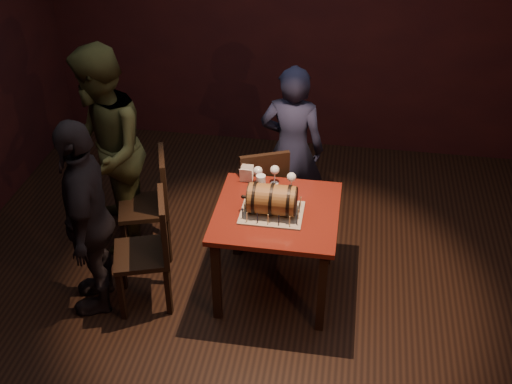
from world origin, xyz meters
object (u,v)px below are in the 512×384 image
person_back (292,149)px  chair_left_front (152,246)px  chair_left_rear (153,199)px  wine_glass_mid (275,171)px  chair_back (261,191)px  person_left_front (88,218)px  wine_glass_right (291,178)px  wine_glass_left (258,172)px  pub_table (277,223)px  barrel_cake (272,199)px  person_left_rear (104,152)px  pint_of_ale (261,184)px

person_back → chair_left_front: bearing=57.6°
chair_left_rear → chair_left_front: bearing=-73.9°
wine_glass_mid → chair_back: 0.43m
chair_back → person_left_front: person_left_front is taller
chair_left_front → person_back: person_back is taller
wine_glass_mid → wine_glass_right: bearing=-30.7°
wine_glass_left → wine_glass_right: bearing=-10.0°
chair_back → pub_table: bearing=-70.4°
wine_glass_left → wine_glass_right: size_ratio=1.00×
person_left_front → wine_glass_mid: bearing=104.1°
wine_glass_right → person_back: size_ratio=0.11×
chair_left_rear → barrel_cake: bearing=-19.2°
chair_back → person_left_rear: (-1.25, -0.16, 0.35)m
chair_left_front → person_back: (0.89, 1.19, 0.23)m
barrel_cake → person_left_front: person_left_front is taller
pint_of_ale → person_left_front: (-1.16, -0.56, -0.04)m
wine_glass_left → chair_left_front: (-0.69, -0.59, -0.35)m
wine_glass_left → chair_left_rear: (-0.86, -0.01, -0.35)m
chair_left_front → chair_left_rear: bearing=106.1°
pub_table → chair_left_front: 0.93m
person_left_front → person_back: bearing=118.5°
wine_glass_left → person_left_rear: bearing=175.8°
pint_of_ale → person_left_front: person_left_front is taller
pub_table → chair_left_front: bearing=-162.8°
chair_back → person_left_rear: bearing=-172.7°
wine_glass_left → wine_glass_mid: size_ratio=1.00×
pub_table → wine_glass_mid: 0.43m
person_left_front → barrel_cake: bearing=88.0°
pub_table → person_left_rear: person_left_rear is taller
barrel_cake → chair_back: size_ratio=0.43×
pub_table → pint_of_ale: size_ratio=6.00×
pint_of_ale → wine_glass_mid: bearing=58.4°
person_back → person_left_front: bearing=48.2°
chair_left_front → person_left_front: 0.50m
person_left_rear → chair_left_rear: bearing=55.9°
chair_back → person_back: size_ratio=0.62×
wine_glass_left → chair_back: size_ratio=0.17×
chair_left_rear → chair_left_front: same height
chair_back → chair_left_front: size_ratio=1.00×
wine_glass_mid → person_back: 0.58m
chair_back → chair_left_rear: size_ratio=1.00×
pint_of_ale → person_back: size_ratio=0.10×
barrel_cake → chair_back: 0.73m
person_back → barrel_cake: bearing=92.3°
chair_left_front → person_left_front: bearing=-170.2°
barrel_cake → chair_left_rear: size_ratio=0.43×
pub_table → person_left_front: bearing=-165.1°
person_left_front → pub_table: bearing=89.5°
pub_table → person_left_rear: (-1.45, 0.41, 0.23)m
person_left_front → wine_glass_left: bearing=105.4°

